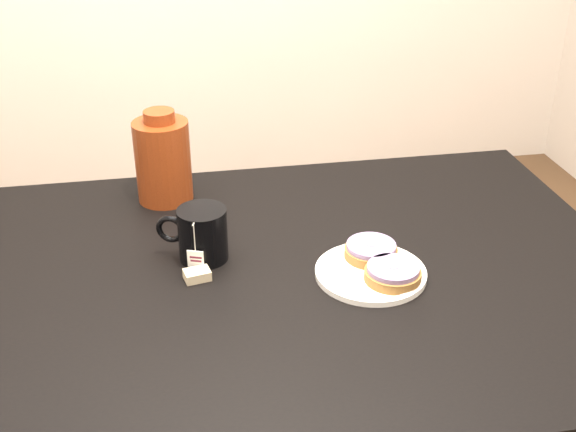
{
  "coord_description": "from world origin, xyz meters",
  "views": [
    {
      "loc": [
        -0.13,
        -1.08,
        1.45
      ],
      "look_at": [
        0.09,
        0.09,
        0.81
      ],
      "focal_mm": 45.0,
      "sensor_mm": 36.0,
      "label": 1
    }
  ],
  "objects": [
    {
      "name": "bagel_back",
      "position": [
        0.22,
        0.0,
        0.77
      ],
      "size": [
        0.1,
        0.1,
        0.03
      ],
      "color": "brown",
      "rests_on": "plate"
    },
    {
      "name": "table",
      "position": [
        0.0,
        0.0,
        0.67
      ],
      "size": [
        1.4,
        0.9,
        0.75
      ],
      "color": "black",
      "rests_on": "ground_plane"
    },
    {
      "name": "teabag_pouch",
      "position": [
        -0.09,
        0.0,
        0.76
      ],
      "size": [
        0.05,
        0.04,
        0.02
      ],
      "primitive_type": "cube",
      "rotation": [
        0.0,
        0.0,
        0.2
      ],
      "color": "#C6B793",
      "rests_on": "table"
    },
    {
      "name": "bagel_front",
      "position": [
        0.24,
        -0.08,
        0.77
      ],
      "size": [
        0.13,
        0.13,
        0.03
      ],
      "color": "brown",
      "rests_on": "plate"
    },
    {
      "name": "bagel_package",
      "position": [
        -0.14,
        0.33,
        0.84
      ],
      "size": [
        0.13,
        0.13,
        0.2
      ],
      "rotation": [
        0.0,
        0.0,
        0.14
      ],
      "color": "#551C0B",
      "rests_on": "table"
    },
    {
      "name": "plate",
      "position": [
        0.21,
        -0.04,
        0.76
      ],
      "size": [
        0.2,
        0.2,
        0.01
      ],
      "color": "white",
      "rests_on": "table"
    },
    {
      "name": "mug",
      "position": [
        -0.08,
        0.07,
        0.8
      ],
      "size": [
        0.14,
        0.12,
        0.1
      ],
      "rotation": [
        0.0,
        0.0,
        -0.35
      ],
      "color": "black",
      "rests_on": "table"
    }
  ]
}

